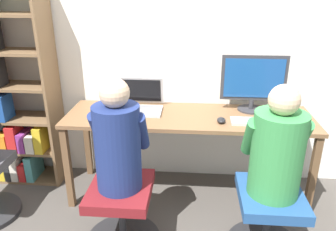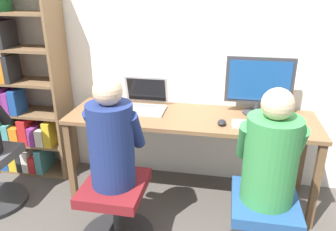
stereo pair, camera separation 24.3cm
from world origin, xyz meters
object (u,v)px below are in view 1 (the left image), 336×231
(office_chair_left, at_px, (268,219))
(person_at_monitor, at_px, (277,149))
(bookshelf, at_px, (5,97))
(keyboard, at_px, (259,122))
(person_at_laptop, at_px, (118,141))
(desktop_monitor, at_px, (253,83))
(laptop, at_px, (140,104))
(office_chair_right, at_px, (122,212))

(office_chair_left, xyz_separation_m, person_at_monitor, (-0.00, 0.01, 0.52))
(bookshelf, bearing_deg, keyboard, -6.67)
(person_at_laptop, bearing_deg, bookshelf, 146.99)
(desktop_monitor, bearing_deg, office_chair_left, -87.20)
(desktop_monitor, bearing_deg, person_at_monitor, -87.18)
(laptop, bearing_deg, desktop_monitor, 4.03)
(office_chair_right, distance_m, person_at_laptop, 0.53)
(bookshelf, bearing_deg, person_at_laptop, -33.01)
(laptop, xyz_separation_m, office_chair_right, (-0.02, -0.72, -0.53))
(laptop, xyz_separation_m, office_chair_left, (0.95, -0.71, -0.53))
(person_at_monitor, bearing_deg, keyboard, 92.10)
(desktop_monitor, distance_m, office_chair_right, 1.41)
(keyboard, height_order, office_chair_right, keyboard)
(office_chair_right, height_order, bookshelf, bookshelf)
(office_chair_right, distance_m, person_at_monitor, 1.10)
(laptop, distance_m, office_chair_left, 1.30)
(desktop_monitor, relative_size, office_chair_left, 1.01)
(desktop_monitor, height_order, person_at_monitor, desktop_monitor)
(office_chair_left, bearing_deg, bookshelf, 160.68)
(laptop, xyz_separation_m, keyboard, (0.93, -0.21, -0.04))
(office_chair_right, xyz_separation_m, person_at_monitor, (0.97, 0.01, 0.52))
(keyboard, bearing_deg, office_chair_left, -87.92)
(office_chair_right, height_order, person_at_laptop, person_at_laptop)
(office_chair_right, relative_size, person_at_monitor, 0.73)
(laptop, xyz_separation_m, bookshelf, (-1.17, 0.04, 0.02))
(desktop_monitor, xyz_separation_m, office_chair_right, (-0.94, -0.78, -0.71))
(office_chair_right, bearing_deg, laptop, 88.07)
(desktop_monitor, distance_m, bookshelf, 2.09)
(person_at_monitor, bearing_deg, office_chair_left, -90.00)
(keyboard, height_order, bookshelf, bookshelf)
(laptop, xyz_separation_m, person_at_laptop, (-0.02, -0.71, 0.00))
(desktop_monitor, bearing_deg, person_at_laptop, -140.42)
(desktop_monitor, relative_size, person_at_monitor, 0.73)
(office_chair_left, xyz_separation_m, bookshelf, (-2.12, 0.74, 0.54))
(bookshelf, bearing_deg, desktop_monitor, 0.73)
(desktop_monitor, height_order, person_at_laptop, person_at_laptop)
(person_at_monitor, bearing_deg, office_chair_right, -179.18)
(person_at_monitor, bearing_deg, bookshelf, 160.81)
(laptop, height_order, office_chair_left, laptop)
(keyboard, bearing_deg, person_at_laptop, -152.35)
(office_chair_right, bearing_deg, desktop_monitor, 39.79)
(office_chair_right, xyz_separation_m, bookshelf, (-1.15, 0.75, 0.54))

